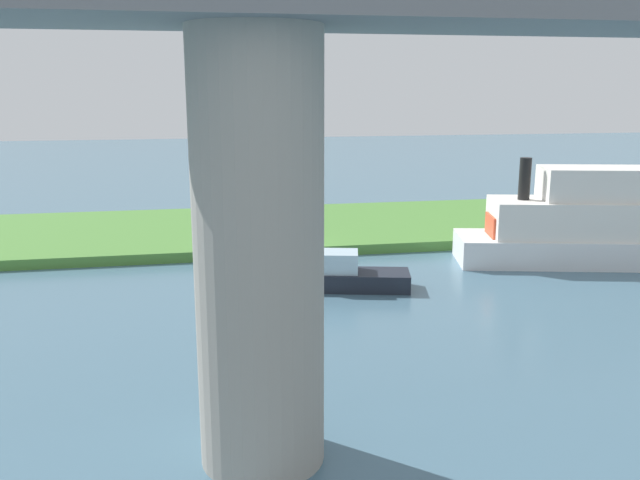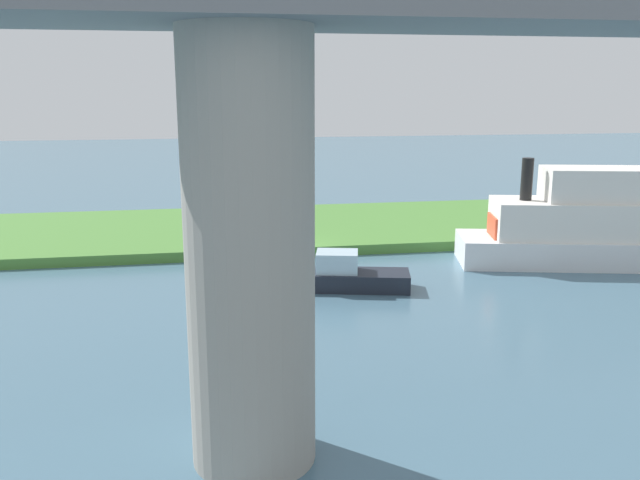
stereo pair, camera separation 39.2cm
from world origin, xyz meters
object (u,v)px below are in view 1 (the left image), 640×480
object	(u,v)px
riverboat_paddlewheel	(571,225)
mooring_post	(239,236)
bridge_pylon	(259,256)
person_on_bank	(255,222)
houseboat_blue	(348,275)

from	to	relation	value
riverboat_paddlewheel	mooring_post	bearing A→B (deg)	-14.73
bridge_pylon	person_on_bank	xyz separation A→B (m)	(-1.77, -21.01, -3.47)
bridge_pylon	riverboat_paddlewheel	bearing A→B (deg)	-137.98
riverboat_paddlewheel	houseboat_blue	size ratio (longest dim) A/B	2.06
bridge_pylon	mooring_post	distance (m)	18.78
riverboat_paddlewheel	houseboat_blue	xyz separation A→B (m)	(11.17, 2.12, -1.28)
person_on_bank	riverboat_paddlewheel	world-z (taller)	riverboat_paddlewheel
bridge_pylon	person_on_bank	world-z (taller)	bridge_pylon
bridge_pylon	mooring_post	bearing A→B (deg)	-92.30
person_on_bank	mooring_post	xyz separation A→B (m)	(1.03, 2.61, -0.17)
person_on_bank	bridge_pylon	bearing A→B (deg)	85.18
riverboat_paddlewheel	houseboat_blue	distance (m)	11.44
bridge_pylon	mooring_post	xyz separation A→B (m)	(-0.74, -18.41, -3.63)
person_on_bank	houseboat_blue	distance (m)	9.27
bridge_pylon	mooring_post	world-z (taller)	bridge_pylon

